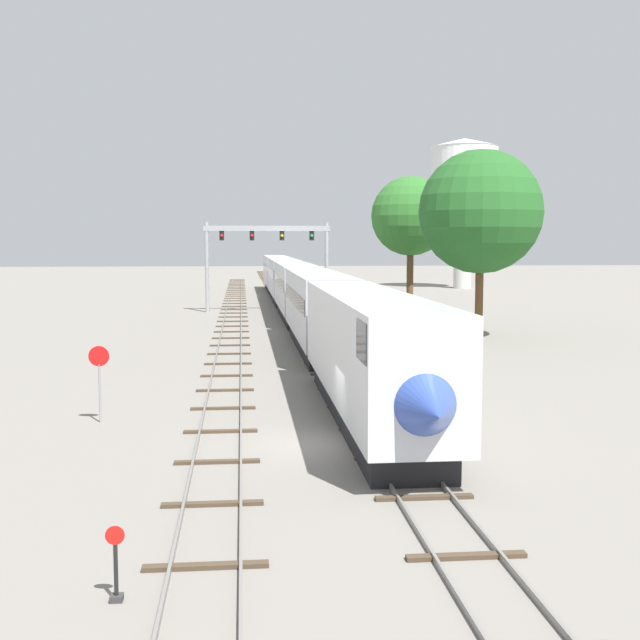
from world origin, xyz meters
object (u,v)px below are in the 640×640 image
signal_gantry (267,247)px  switch_stand (116,574)px  passenger_train (296,289)px  trackside_tree_mid (481,212)px  trackside_tree_left (411,217)px  water_tower (464,171)px  stop_sign (99,373)px

signal_gantry → switch_stand: bearing=-94.4°
passenger_train → trackside_tree_mid: 20.55m
signal_gantry → trackside_tree_left: 16.86m
water_tower → switch_stand: (-34.38, -100.33, -16.36)m
water_tower → stop_sign: bearing=-113.7°
water_tower → trackside_tree_mid: bearing=-104.4°
passenger_train → signal_gantry: bearing=106.3°
signal_gantry → trackside_tree_mid: 27.39m
water_tower → trackside_tree_left: bearing=-110.2°
passenger_train → trackside_tree_mid: bearing=-53.4°
stop_sign → passenger_train: bearing=76.0°
water_tower → trackside_tree_mid: (-15.59, -60.52, -8.11)m
switch_stand → stop_sign: (-2.90, 15.44, 1.35)m
water_tower → trackside_tree_left: (-18.10, -49.22, -8.08)m
passenger_train → switch_stand: size_ratio=69.25×
trackside_tree_left → switch_stand: bearing=-107.7°
switch_stand → water_tower: bearing=71.1°
passenger_train → water_tower: water_tower is taller
trackside_tree_mid → signal_gantry: bearing=120.7°
water_tower → signal_gantry: bearing=-128.5°
passenger_train → water_tower: size_ratio=4.70×
signal_gantry → trackside_tree_mid: (13.94, -23.44, 2.49)m
signal_gantry → trackside_tree_left: trackside_tree_left is taller
trackside_tree_left → trackside_tree_mid: 11.57m
water_tower → stop_sign: water_tower is taller
passenger_train → trackside_tree_left: trackside_tree_left is taller
signal_gantry → trackside_tree_mid: trackside_tree_mid is taller
stop_sign → signal_gantry: bearing=80.8°
passenger_train → water_tower: 54.34m
water_tower → trackside_tree_left: size_ratio=1.78×
water_tower → stop_sign: 93.92m
trackside_tree_left → trackside_tree_mid: bearing=-77.5°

